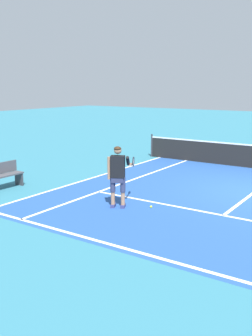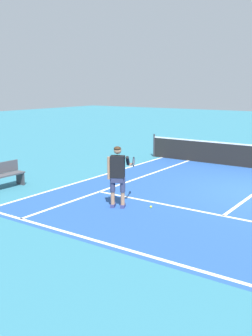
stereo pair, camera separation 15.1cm
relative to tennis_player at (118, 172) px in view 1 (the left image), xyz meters
The scene contains 8 objects.
court_inner_surface 3.84m from the tennis_player, 43.90° to the left, with size 10.98×9.97×0.00m, color #234C93.
line_baseline 3.61m from the tennis_player, 39.62° to the right, with size 10.98×0.10×0.01m, color white.
line_service 3.01m from the tennis_player, 19.73° to the left, with size 8.23×0.10×0.01m, color white.
line_singles_left 3.11m from the tennis_player, 119.26° to the left, with size 0.10×9.57×0.01m, color white.
line_doubles_left 3.94m from the tennis_player, 137.59° to the left, with size 0.10×9.57×0.01m, color white.
tennis_player is the anchor object (origin of this frame).
tennis_ball_near_feet 1.32m from the tennis_player, 30.35° to the left, with size 0.07×0.07×0.07m, color #CCE02D.
courtside_bench 4.34m from the tennis_player, behind, with size 0.40×1.40×0.85m.
Camera 1 is at (3.32, -12.17, 3.30)m, focal length 41.62 mm.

